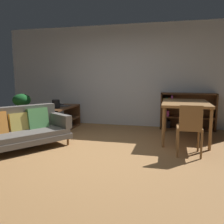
{
  "coord_description": "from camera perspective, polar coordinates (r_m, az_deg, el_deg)",
  "views": [
    {
      "loc": [
        1.27,
        -3.71,
        1.33
      ],
      "look_at": [
        0.19,
        0.6,
        0.67
      ],
      "focal_mm": 38.03,
      "sensor_mm": 36.0,
      "label": 1
    }
  ],
  "objects": [
    {
      "name": "open_laptop",
      "position": [
        6.21,
        -11.97,
        1.58
      ],
      "size": [
        0.42,
        0.36,
        0.07
      ],
      "color": "#333338",
      "rests_on": "media_console"
    },
    {
      "name": "dining_table",
      "position": [
        5.21,
        17.21,
        1.52
      ],
      "size": [
        0.93,
        1.45,
        0.81
      ],
      "color": "olive",
      "rests_on": "ground_plane"
    },
    {
      "name": "desk_speaker",
      "position": [
        5.83,
        -13.33,
        1.92
      ],
      "size": [
        0.18,
        0.18,
        0.2
      ],
      "color": "black",
      "rests_on": "media_console"
    },
    {
      "name": "bookshelf",
      "position": [
        6.3,
        17.01,
        0.18
      ],
      "size": [
        1.35,
        0.3,
        0.93
      ],
      "color": "#56351E",
      "rests_on": "ground_plane"
    },
    {
      "name": "fabric_couch",
      "position": [
        4.69,
        -23.34,
        -4.09
      ],
      "size": [
        1.82,
        2.17,
        0.77
      ],
      "color": "brown",
      "rests_on": "ground_plane"
    },
    {
      "name": "potted_floor_plant",
      "position": [
        6.36,
        -20.81,
        1.37
      ],
      "size": [
        0.53,
        0.47,
        0.91
      ],
      "color": "#333338",
      "rests_on": "ground_plane"
    },
    {
      "name": "dining_chair_near",
      "position": [
        4.18,
        18.16,
        -3.34
      ],
      "size": [
        0.42,
        0.44,
        0.88
      ],
      "color": "olive",
      "rests_on": "ground_plane"
    },
    {
      "name": "ground_plane",
      "position": [
        4.14,
        -4.65,
        -10.32
      ],
      "size": [
        8.16,
        8.16,
        0.0
      ],
      "primitive_type": "plane",
      "color": "#9E7042"
    },
    {
      "name": "media_console",
      "position": [
        6.12,
        -12.07,
        -1.58
      ],
      "size": [
        0.48,
        1.36,
        0.59
      ],
      "color": "#56351E",
      "rests_on": "ground_plane"
    },
    {
      "name": "back_wall_panel",
      "position": [
        6.53,
        2.9,
        8.64
      ],
      "size": [
        6.8,
        0.1,
        2.7
      ],
      "primitive_type": "cube",
      "color": "silver",
      "rests_on": "ground_plane"
    }
  ]
}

